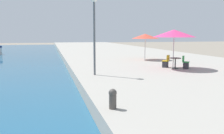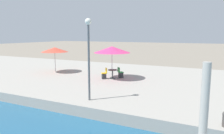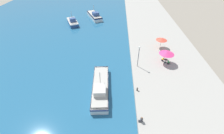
# 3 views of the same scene
# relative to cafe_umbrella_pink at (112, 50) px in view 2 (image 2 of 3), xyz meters

# --- Properties ---
(cafe_umbrella_pink) EXTENTS (3.01, 3.01, 2.72)m
(cafe_umbrella_pink) POSITION_rel_cafe_umbrella_pink_xyz_m (0.00, 0.00, 0.00)
(cafe_umbrella_pink) COLOR #B7B7B7
(cafe_umbrella_pink) RESTS_ON quay_promenade
(cafe_umbrella_white) EXTENTS (2.59, 2.59, 2.44)m
(cafe_umbrella_white) POSITION_rel_cafe_umbrella_pink_xyz_m (0.40, 6.37, -0.24)
(cafe_umbrella_white) COLOR #B7B7B7
(cafe_umbrella_white) RESTS_ON quay_promenade
(cafe_table) EXTENTS (0.80, 0.80, 0.74)m
(cafe_table) POSITION_rel_cafe_umbrella_pink_xyz_m (0.18, 0.03, -1.92)
(cafe_table) COLOR #333338
(cafe_table) RESTS_ON quay_promenade
(cafe_chair_left) EXTENTS (0.59, 0.59, 0.91)m
(cafe_chair_left) POSITION_rel_cafe_umbrella_pink_xyz_m (0.71, -0.46, -2.13)
(cafe_chair_left) COLOR #2D2D33
(cafe_chair_left) RESTS_ON quay_promenade
(cafe_chair_right) EXTENTS (0.58, 0.59, 0.91)m
(cafe_chair_right) POSITION_rel_cafe_umbrella_pink_xyz_m (-0.28, 0.58, -2.13)
(cafe_chair_right) COLOR #2D2D33
(cafe_chair_right) RESTS_ON quay_promenade
(lamppost) EXTENTS (0.36, 0.36, 4.56)m
(lamppost) POSITION_rel_cafe_umbrella_pink_xyz_m (-5.86, -1.46, 0.64)
(lamppost) COLOR #565B60
(lamppost) RESTS_ON quay_promenade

